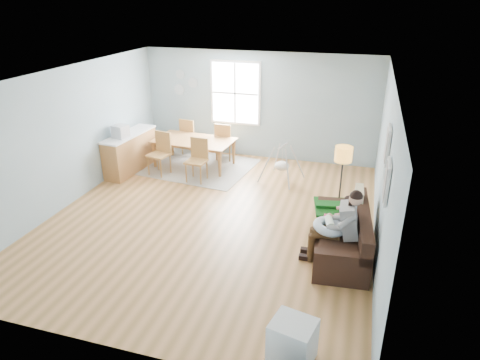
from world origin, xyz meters
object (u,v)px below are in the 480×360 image
(father, at_px, (339,224))
(counter, at_px, (130,152))
(chair_sw, at_px, (161,150))
(monitor, at_px, (120,131))
(chair_se, at_px, (198,157))
(chair_nw, at_px, (189,134))
(storage_cube, at_px, (292,341))
(floor_lamp, at_px, (343,161))
(dining_table, at_px, (194,153))
(sofa, at_px, (344,238))
(chair_ne, at_px, (224,139))
(toddler, at_px, (342,212))
(baby_swing, at_px, (282,165))

(father, height_order, counter, father)
(chair_sw, distance_m, monitor, 1.01)
(chair_se, distance_m, chair_nw, 1.70)
(father, distance_m, storage_cube, 2.28)
(floor_lamp, height_order, dining_table, floor_lamp)
(chair_sw, bearing_deg, counter, -176.20)
(father, xyz_separation_m, chair_nw, (-4.17, 3.93, -0.11))
(sofa, distance_m, chair_ne, 4.81)
(floor_lamp, relative_size, chair_ne, 1.54)
(toddler, distance_m, floor_lamp, 1.00)
(father, distance_m, monitor, 5.59)
(toddler, relative_size, chair_se, 0.76)
(father, xyz_separation_m, chair_sw, (-4.32, 2.57, -0.10))
(sofa, height_order, floor_lamp, floor_lamp)
(father, bearing_deg, storage_cube, -98.39)
(father, xyz_separation_m, monitor, (-5.12, 2.20, 0.40))
(toddler, xyz_separation_m, monitor, (-5.13, 1.74, 0.42))
(sofa, height_order, chair_ne, chair_ne)
(storage_cube, relative_size, chair_ne, 0.58)
(father, bearing_deg, chair_nw, 136.68)
(toddler, bearing_deg, monitor, 161.29)
(toddler, xyz_separation_m, baby_swing, (-1.49, 2.47, -0.28))
(chair_ne, distance_m, monitor, 2.59)
(toddler, xyz_separation_m, chair_nw, (-4.18, 3.47, -0.09))
(father, relative_size, dining_table, 0.66)
(dining_table, bearing_deg, chair_ne, 50.85)
(chair_se, distance_m, chair_ne, 1.38)
(chair_sw, height_order, monitor, monitor)
(dining_table, relative_size, chair_nw, 1.96)
(sofa, xyz_separation_m, chair_ne, (-3.26, 3.53, 0.29))
(chair_se, xyz_separation_m, baby_swing, (1.86, 0.49, -0.19))
(chair_se, xyz_separation_m, chair_ne, (0.18, 1.37, 0.00))
(floor_lamp, bearing_deg, father, -86.17)
(chair_se, xyz_separation_m, counter, (-1.77, 0.07, -0.09))
(storage_cube, distance_m, chair_sw, 6.24)
(chair_se, height_order, monitor, monitor)
(dining_table, height_order, chair_nw, chair_nw)
(counter, bearing_deg, floor_lamp, -14.06)
(floor_lamp, relative_size, dining_table, 0.78)
(counter, bearing_deg, dining_table, 26.48)
(floor_lamp, relative_size, chair_sw, 1.51)
(father, height_order, floor_lamp, floor_lamp)
(chair_nw, bearing_deg, chair_ne, -6.71)
(father, xyz_separation_m, chair_se, (-3.34, 2.45, -0.11))
(father, distance_m, chair_ne, 4.96)
(chair_sw, xyz_separation_m, chair_ne, (1.16, 1.25, -0.01))
(chair_se, bearing_deg, dining_table, 118.87)
(sofa, relative_size, toddler, 2.68)
(floor_lamp, height_order, chair_nw, floor_lamp)
(sofa, relative_size, chair_ne, 2.03)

